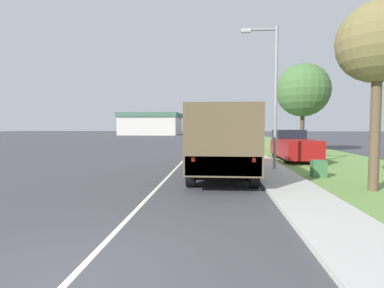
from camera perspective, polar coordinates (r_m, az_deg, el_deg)
ground_plane at (r=43.82m, az=1.97°, el=0.61°), size 180.00×180.00×0.00m
lane_centre_stripe at (r=43.82m, az=1.97°, el=0.61°), size 0.12×120.00×0.00m
sidewalk_right at (r=43.84m, az=7.86°, el=0.66°), size 1.80×120.00×0.12m
grass_strip_right at (r=44.31m, az=13.54°, el=0.56°), size 7.00×120.00×0.02m
military_truck at (r=12.34m, az=5.60°, el=0.96°), size 2.46×6.79×2.84m
car_nearest_ahead at (r=26.21m, az=4.43°, el=0.26°), size 1.72×4.75×1.52m
car_second_ahead at (r=42.12m, az=4.28°, el=1.50°), size 1.72×4.88×1.66m
pickup_truck at (r=19.74m, az=18.71°, el=-0.31°), size 1.93×5.26×1.86m
lamp_post at (r=14.58m, az=14.84°, el=11.00°), size 1.69×0.24×6.57m
tree_near_right at (r=11.59m, az=31.94°, el=15.89°), size 2.55×2.55×6.03m
tree_mid_right at (r=26.09m, az=20.39°, el=9.57°), size 4.27×4.27×7.15m
utility_box at (r=13.35m, az=22.97°, el=-4.35°), size 0.55×0.45×0.70m
building_distant at (r=76.56m, az=-7.70°, el=3.81°), size 14.44×13.34×5.43m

